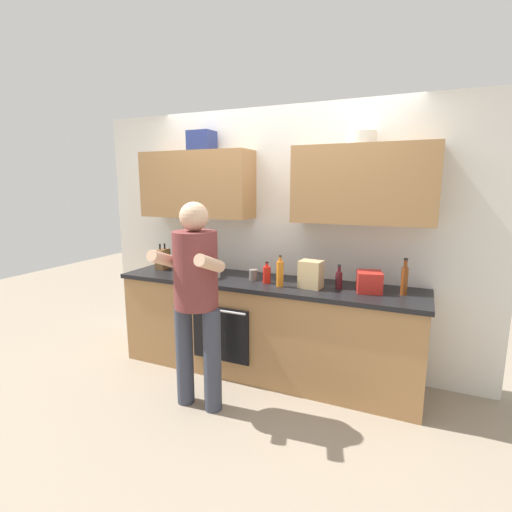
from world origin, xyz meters
name	(u,v)px	position (x,y,z in m)	size (l,w,h in m)	color
ground_plane	(264,372)	(0.00, 0.00, 0.00)	(12.00, 12.00, 0.00)	gray
back_wall_unit	(276,214)	(0.00, 0.27, 1.49)	(4.00, 0.38, 2.50)	silver
counter	(264,327)	(0.00, 0.00, 0.45)	(2.84, 0.67, 0.90)	#A37547
person_standing	(196,290)	(-0.27, -0.74, 0.97)	(0.49, 0.45, 1.65)	#383D4C
bottle_vinegar	(404,280)	(1.19, 0.05, 1.03)	(0.05, 0.05, 0.30)	brown
bottle_syrup	(192,260)	(-0.88, 0.14, 1.00)	(0.06, 0.06, 0.26)	#8C4C14
bottle_wine	(339,279)	(0.67, 0.02, 0.98)	(0.06, 0.06, 0.21)	#471419
bottle_hotsauce	(267,274)	(0.04, -0.05, 0.98)	(0.07, 0.07, 0.20)	red
bottle_juice	(280,273)	(0.19, -0.12, 1.02)	(0.06, 0.06, 0.28)	orange
cup_stoneware	(254,275)	(-0.11, 0.00, 0.95)	(0.08, 0.08, 0.10)	slate
mixing_bowl	(206,272)	(-0.57, -0.08, 0.95)	(0.27, 0.27, 0.10)	silver
knife_block	(163,259)	(-1.18, 0.04, 1.01)	(0.10, 0.14, 0.27)	brown
potted_herb	(182,258)	(-0.89, -0.02, 1.05)	(0.17, 0.17, 0.28)	#9E6647
grocery_bag_crisps	(369,282)	(0.93, 0.02, 0.99)	(0.20, 0.20, 0.17)	red
grocery_bag_bread	(311,274)	(0.45, -0.05, 1.02)	(0.19, 0.15, 0.24)	tan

